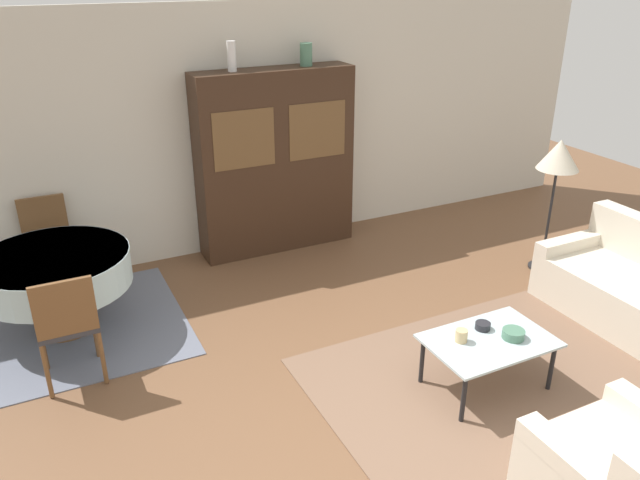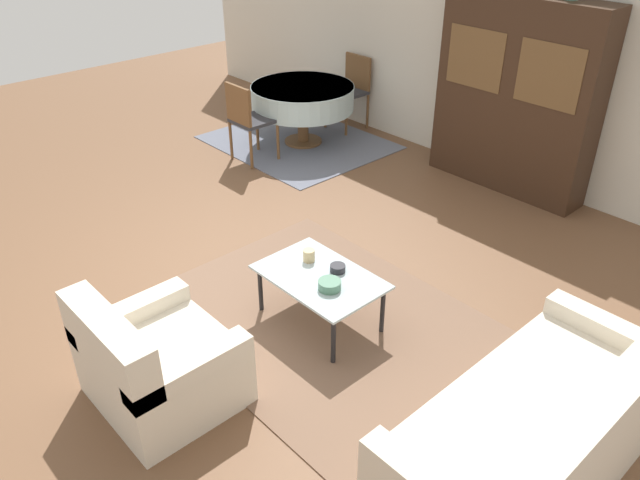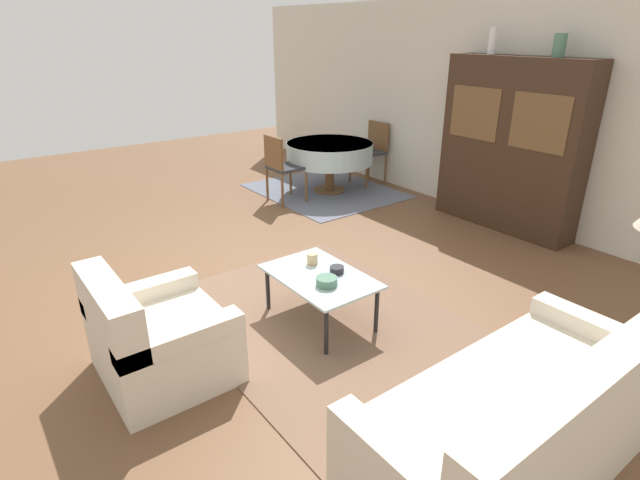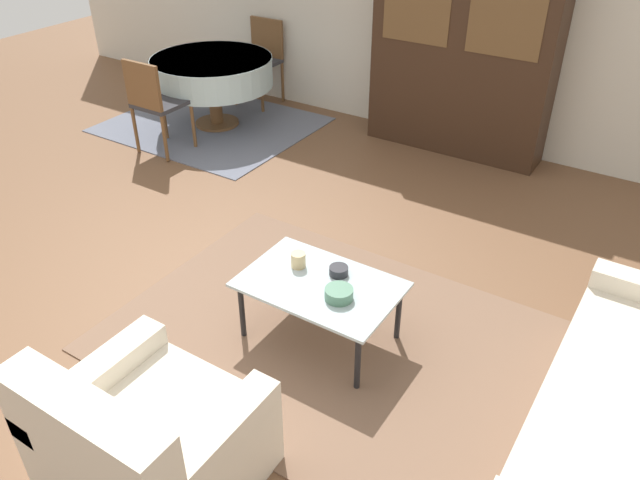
% 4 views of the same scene
% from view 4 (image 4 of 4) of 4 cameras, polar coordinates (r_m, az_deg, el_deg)
% --- Properties ---
extents(ground_plane, '(14.00, 14.00, 0.00)m').
position_cam_4_polar(ground_plane, '(4.50, -12.80, -5.24)').
color(ground_plane, brown).
extents(wall_back, '(10.00, 0.06, 2.70)m').
position_cam_4_polar(wall_back, '(6.70, 8.91, 20.88)').
color(wall_back, beige).
rests_on(wall_back, ground_plane).
extents(area_rug, '(2.84, 2.01, 0.01)m').
position_cam_4_polar(area_rug, '(4.05, 1.52, -9.24)').
color(area_rug, brown).
rests_on(area_rug, ground_plane).
extents(dining_rug, '(2.15, 1.80, 0.01)m').
position_cam_4_polar(dining_rug, '(7.19, -9.89, 10.35)').
color(dining_rug, slate).
rests_on(dining_rug, ground_plane).
extents(armchair, '(0.91, 0.84, 0.83)m').
position_cam_4_polar(armchair, '(3.22, -15.55, -17.43)').
color(armchair, beige).
rests_on(armchair, ground_plane).
extents(coffee_table, '(0.96, 0.63, 0.42)m').
position_cam_4_polar(coffee_table, '(3.84, 0.00, -4.47)').
color(coffee_table, black).
rests_on(coffee_table, area_rug).
extents(display_cabinet, '(1.76, 0.41, 2.03)m').
position_cam_4_polar(display_cabinet, '(6.33, 12.96, 16.63)').
color(display_cabinet, '#382316').
rests_on(display_cabinet, ground_plane).
extents(dining_table, '(1.29, 1.29, 0.74)m').
position_cam_4_polar(dining_table, '(6.98, -9.81, 14.92)').
color(dining_table, brown).
rests_on(dining_table, dining_rug).
extents(dining_chair_near, '(0.44, 0.44, 0.95)m').
position_cam_4_polar(dining_chair_near, '(6.42, -14.92, 12.27)').
color(dining_chair_near, brown).
rests_on(dining_chair_near, dining_rug).
extents(dining_chair_far, '(0.44, 0.44, 0.95)m').
position_cam_4_polar(dining_chair_far, '(7.62, -5.37, 16.45)').
color(dining_chair_far, brown).
rests_on(dining_chair_far, dining_rug).
extents(cup, '(0.09, 0.09, 0.10)m').
position_cam_4_polar(cup, '(3.93, -2.00, -1.83)').
color(cup, tan).
rests_on(cup, coffee_table).
extents(bowl, '(0.17, 0.17, 0.07)m').
position_cam_4_polar(bowl, '(3.67, 1.74, -4.93)').
color(bowl, '#4C7A60').
rests_on(bowl, coffee_table).
extents(bowl_small, '(0.12, 0.12, 0.06)m').
position_cam_4_polar(bowl_small, '(3.87, 1.72, -2.83)').
color(bowl_small, '#232328').
rests_on(bowl_small, coffee_table).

